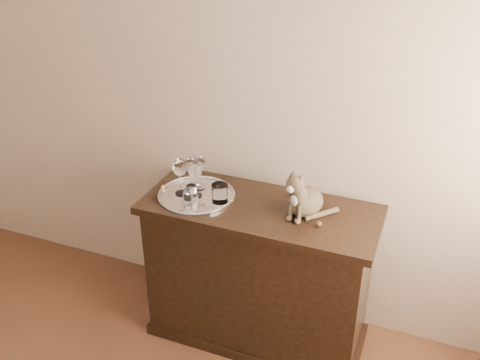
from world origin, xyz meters
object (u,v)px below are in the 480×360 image
object	(u,v)px
wine_glass_a	(191,172)
wine_glass_c	(180,176)
tray	(197,196)
wine_glass_b	(200,172)
wine_glass_d	(195,179)
tumbler_c	(220,193)
tumbler_b	(191,199)
cat	(306,190)
sideboard	(259,274)

from	to	relation	value
wine_glass_a	wine_glass_c	bearing A→B (deg)	-99.73
tray	wine_glass_b	bearing A→B (deg)	102.12
wine_glass_d	tumbler_c	bearing A→B (deg)	-2.73
tumbler_b	cat	distance (m)	0.57
sideboard	wine_glass_a	xyz separation A→B (m)	(-0.41, 0.05, 0.52)
wine_glass_b	cat	bearing A→B (deg)	-3.03
wine_glass_b	tumbler_c	size ratio (longest dim) A/B	1.98
tumbler_c	wine_glass_c	bearing A→B (deg)	-179.82
wine_glass_c	tray	bearing A→B (deg)	6.54
tumbler_b	tumbler_c	xyz separation A→B (m)	(0.11, 0.10, 0.00)
tray	tumbler_c	distance (m)	0.15
tray	tumbler_c	xyz separation A→B (m)	(0.14, -0.01, 0.05)
wine_glass_d	cat	size ratio (longest dim) A/B	0.74
wine_glass_a	cat	distance (m)	0.63
wine_glass_c	cat	distance (m)	0.65
tray	wine_glass_c	bearing A→B (deg)	-173.46
tumbler_c	tray	bearing A→B (deg)	176.30
wine_glass_c	tumbler_b	bearing A→B (deg)	-42.62
tumbler_b	cat	bearing A→B (deg)	16.31
tumbler_c	cat	world-z (taller)	cat
wine_glass_d	tumbler_b	world-z (taller)	wine_glass_d
tray	wine_glass_b	distance (m)	0.13
wine_glass_c	sideboard	bearing A→B (deg)	5.36
wine_glass_c	tumbler_c	xyz separation A→B (m)	(0.22, 0.00, -0.05)
wine_glass_a	cat	bearing A→B (deg)	-2.43
wine_glass_a	wine_glass_b	size ratio (longest dim) A/B	0.92
tray	sideboard	bearing A→B (deg)	5.07
sideboard	wine_glass_c	bearing A→B (deg)	-174.64
tumbler_b	cat	size ratio (longest dim) A/B	0.33
cat	wine_glass_d	bearing A→B (deg)	-158.32
tumbler_b	sideboard	bearing A→B (deg)	23.27
sideboard	wine_glass_b	world-z (taller)	wine_glass_b
tray	tumbler_c	world-z (taller)	tumbler_c
wine_glass_b	cat	size ratio (longest dim) A/B	0.71
sideboard	tumbler_b	bearing A→B (deg)	-156.73
tray	wine_glass_a	xyz separation A→B (m)	(-0.07, 0.08, 0.09)
tumbler_b	cat	world-z (taller)	cat
tray	tumbler_b	xyz separation A→B (m)	(0.02, -0.11, 0.05)
tray	tumbler_c	bearing A→B (deg)	-3.70
sideboard	wine_glass_a	size ratio (longest dim) A/B	7.00
wine_glass_a	tumbler_b	distance (m)	0.21
tray	wine_glass_b	world-z (taller)	wine_glass_b
tumbler_b	tumbler_c	world-z (taller)	tumbler_c
tumbler_c	cat	xyz separation A→B (m)	(0.42, 0.06, 0.08)
tray	tumbler_b	size ratio (longest dim) A/B	4.61
sideboard	tumbler_c	world-z (taller)	tumbler_c
wine_glass_d	tumbler_c	world-z (taller)	wine_glass_d
cat	sideboard	bearing A→B (deg)	-158.24
tray	wine_glass_c	xyz separation A→B (m)	(-0.08, -0.01, 0.10)
sideboard	wine_glass_c	size ratio (longest dim) A/B	5.97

